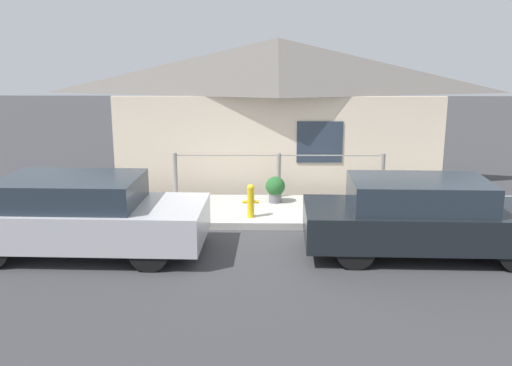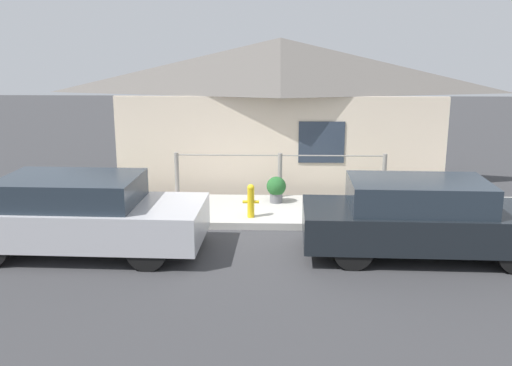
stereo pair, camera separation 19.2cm
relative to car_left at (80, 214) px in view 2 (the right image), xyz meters
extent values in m
plane|color=#38383A|center=(3.56, 1.30, -0.71)|extent=(60.00, 60.00, 0.00)
cube|color=#B2AFA8|center=(3.56, 2.39, -0.63)|extent=(24.00, 2.19, 0.15)
cube|color=beige|center=(3.56, 4.08, 0.50)|extent=(7.98, 0.12, 2.41)
cube|color=#2D3847|center=(4.56, 4.01, 0.62)|extent=(1.10, 0.04, 1.00)
pyramid|color=#605B56|center=(3.56, 5.12, 2.39)|extent=(8.38, 2.20, 1.36)
cylinder|color=gray|center=(1.16, 3.34, -0.04)|extent=(0.10, 0.10, 1.03)
cylinder|color=gray|center=(3.56, 3.34, -0.04)|extent=(0.10, 0.10, 1.03)
cylinder|color=gray|center=(5.96, 3.34, -0.04)|extent=(0.10, 0.10, 1.03)
cylinder|color=gray|center=(3.56, 3.34, 0.42)|extent=(4.80, 0.03, 0.03)
cube|color=#B7B7BC|center=(0.04, 0.00, -0.13)|extent=(4.32, 1.89, 0.65)
cube|color=#232D38|center=(-0.13, 0.00, 0.44)|extent=(2.39, 1.62, 0.48)
cylinder|color=black|center=(1.39, 0.73, -0.37)|extent=(0.68, 0.22, 0.67)
cylinder|color=black|center=(1.34, -0.80, -0.37)|extent=(0.68, 0.22, 0.67)
cylinder|color=black|center=(-1.26, 0.80, -0.37)|extent=(0.68, 0.22, 0.67)
cube|color=black|center=(6.07, 0.00, -0.15)|extent=(4.30, 1.75, 0.62)
cube|color=#232D38|center=(5.90, 0.00, 0.41)|extent=(2.38, 1.50, 0.50)
cylinder|color=black|center=(7.41, 0.66, -0.38)|extent=(0.66, 0.22, 0.66)
cylinder|color=black|center=(4.77, 0.73, -0.38)|extent=(0.66, 0.22, 0.66)
cylinder|color=black|center=(4.73, -0.66, -0.38)|extent=(0.66, 0.22, 0.66)
cylinder|color=yellow|center=(2.95, 1.71, -0.26)|extent=(0.14, 0.14, 0.59)
sphere|color=yellow|center=(2.95, 1.71, 0.06)|extent=(0.15, 0.15, 0.15)
cylinder|color=yellow|center=(2.85, 1.71, -0.23)|extent=(0.13, 0.06, 0.06)
cylinder|color=yellow|center=(3.05, 1.71, -0.23)|extent=(0.13, 0.06, 0.06)
cylinder|color=slate|center=(3.47, 2.85, -0.45)|extent=(0.29, 0.29, 0.21)
sphere|color=#235B28|center=(3.47, 2.85, -0.18)|extent=(0.44, 0.44, 0.44)
cylinder|color=#9E5638|center=(0.04, 3.09, -0.47)|extent=(0.28, 0.28, 0.18)
sphere|color=#4C8E3D|center=(0.04, 3.09, -0.21)|extent=(0.44, 0.44, 0.44)
cylinder|color=brown|center=(5.48, 2.63, -0.48)|extent=(0.22, 0.22, 0.15)
sphere|color=#2D6B2D|center=(5.48, 2.63, -0.19)|extent=(0.59, 0.59, 0.59)
camera|label=1|loc=(3.22, -9.53, 2.93)|focal=40.00mm
camera|label=2|loc=(3.41, -9.53, 2.93)|focal=40.00mm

